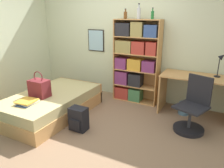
{
  "coord_description": "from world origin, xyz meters",
  "views": [
    {
      "loc": [
        2.06,
        -2.9,
        1.9
      ],
      "look_at": [
        0.46,
        0.19,
        0.75
      ],
      "focal_mm": 35.0,
      "sensor_mm": 36.0,
      "label": 1
    }
  ],
  "objects": [
    {
      "name": "wall_back",
      "position": [
        -0.0,
        1.62,
        1.3
      ],
      "size": [
        10.0,
        0.09,
        2.6
      ],
      "color": "beige",
      "rests_on": "ground_plane"
    },
    {
      "name": "desk_chair",
      "position": [
        1.72,
        0.63,
        0.29
      ],
      "size": [
        0.59,
        0.59,
        0.92
      ],
      "color": "black",
      "rests_on": "ground_plane"
    },
    {
      "name": "waste_bin",
      "position": [
        1.52,
        1.2,
        0.12
      ],
      "size": [
        0.21,
        0.21,
        0.24
      ],
      "color": "slate",
      "rests_on": "ground_plane"
    },
    {
      "name": "backpack",
      "position": [
        0.05,
        -0.24,
        0.2
      ],
      "size": [
        0.29,
        0.23,
        0.4
      ],
      "color": "black",
      "rests_on": "ground_plane"
    },
    {
      "name": "bookcase",
      "position": [
        0.37,
        1.4,
        0.91
      ],
      "size": [
        0.98,
        0.33,
        1.77
      ],
      "color": "tan",
      "rests_on": "ground_plane"
    },
    {
      "name": "bed",
      "position": [
        -0.77,
        0.02,
        0.21
      ],
      "size": [
        1.13,
        1.93,
        0.43
      ],
      "color": "tan",
      "rests_on": "ground_plane"
    },
    {
      "name": "book_stack_on_bed",
      "position": [
        -0.78,
        -0.53,
        0.46
      ],
      "size": [
        0.32,
        0.35,
        0.06
      ],
      "color": "#334C84",
      "rests_on": "bed"
    },
    {
      "name": "bottle_clear",
      "position": [
        0.72,
        1.38,
        1.85
      ],
      "size": [
        0.06,
        0.06,
        0.22
      ],
      "color": "#1E6B2D",
      "rests_on": "bookcase"
    },
    {
      "name": "desk",
      "position": [
        1.68,
        1.26,
        0.54
      ],
      "size": [
        1.28,
        0.63,
        0.78
      ],
      "color": "tan",
      "rests_on": "ground_plane"
    },
    {
      "name": "bottle_brown",
      "position": [
        0.43,
        1.41,
        1.88
      ],
      "size": [
        0.08,
        0.08,
        0.3
      ],
      "color": "#B7BCC1",
      "rests_on": "bookcase"
    },
    {
      "name": "handbag",
      "position": [
        -0.83,
        -0.19,
        0.59
      ],
      "size": [
        0.35,
        0.24,
        0.48
      ],
      "color": "maroon",
      "rests_on": "bed"
    },
    {
      "name": "ground_plane",
      "position": [
        0.0,
        0.0,
        0.0
      ],
      "size": [
        14.0,
        14.0,
        0.0
      ],
      "primitive_type": "plane",
      "color": "#84664C"
    },
    {
      "name": "bottle_green",
      "position": [
        0.13,
        1.41,
        1.84
      ],
      "size": [
        0.07,
        0.07,
        0.2
      ],
      "color": "brown",
      "rests_on": "bookcase"
    },
    {
      "name": "desk_lamp",
      "position": [
        2.03,
        1.38,
        1.08
      ],
      "size": [
        0.16,
        0.11,
        0.45
      ],
      "color": "black",
      "rests_on": "desk"
    }
  ]
}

